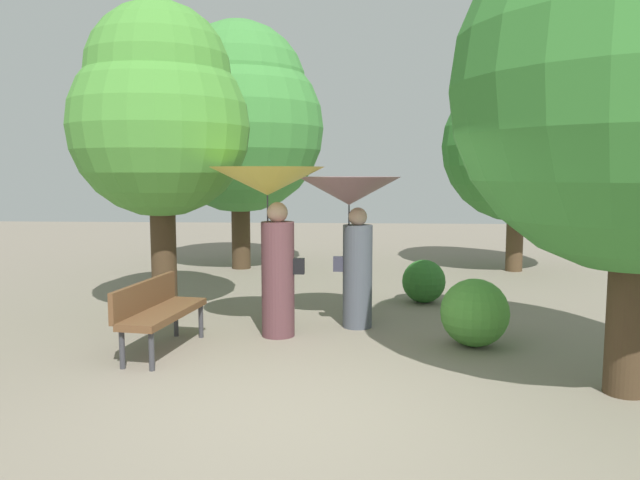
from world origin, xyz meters
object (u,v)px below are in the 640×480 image
(tree_near_left, at_px, (160,111))
(tree_near_right, at_px, (518,135))
(park_bench, at_px, (158,309))
(tree_mid_left, at_px, (239,116))
(person_left, at_px, (270,207))
(person_right, at_px, (351,211))

(tree_near_left, xyz_separation_m, tree_near_right, (6.13, 4.49, -0.09))
(tree_near_left, bearing_deg, tree_near_right, 36.22)
(park_bench, xyz_separation_m, tree_mid_left, (-0.22, 6.25, 2.78))
(person_left, distance_m, tree_mid_left, 5.89)
(park_bench, bearing_deg, person_right, -51.88)
(person_left, relative_size, person_right, 1.06)
(person_left, xyz_separation_m, person_right, (1.01, 0.52, -0.09))
(park_bench, height_order, tree_mid_left, tree_mid_left)
(person_left, distance_m, person_right, 1.14)
(tree_near_left, distance_m, tree_mid_left, 4.50)
(tree_near_left, xyz_separation_m, tree_mid_left, (0.27, 4.48, 0.34))
(tree_near_right, distance_m, tree_mid_left, 5.88)
(person_right, xyz_separation_m, park_bench, (-2.24, -1.30, -1.06))
(person_left, relative_size, tree_near_left, 0.48)
(park_bench, distance_m, tree_mid_left, 6.85)
(person_left, xyz_separation_m, tree_mid_left, (-1.44, 5.47, 1.63))
(tree_near_right, bearing_deg, person_right, -124.51)
(person_left, bearing_deg, tree_mid_left, 17.69)
(person_right, relative_size, tree_near_right, 0.44)
(tree_mid_left, bearing_deg, person_right, -63.64)
(person_left, bearing_deg, tree_near_left, 62.77)
(person_right, relative_size, tree_near_left, 0.46)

